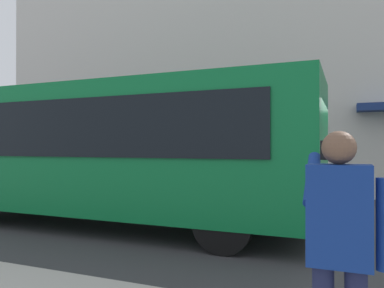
{
  "coord_description": "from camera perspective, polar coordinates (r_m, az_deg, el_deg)",
  "views": [
    {
      "loc": [
        -1.04,
        7.31,
        1.75
      ],
      "look_at": [
        1.87,
        0.29,
        1.8
      ],
      "focal_mm": 35.25,
      "sensor_mm": 36.0,
      "label": 1
    }
  ],
  "objects": [
    {
      "name": "ground_plane",
      "position": [
        7.59,
        14.47,
        -13.67
      ],
      "size": [
        60.0,
        60.0,
        0.0
      ],
      "primitive_type": "plane",
      "color": "#38383A"
    },
    {
      "name": "building_facade_far",
      "position": [
        14.77,
        18.34,
        16.33
      ],
      "size": [
        28.0,
        1.55,
        12.0
      ],
      "color": "beige",
      "rests_on": "ground_plane"
    },
    {
      "name": "red_bus",
      "position": [
        8.49,
        -12.72,
        -0.79
      ],
      "size": [
        9.05,
        2.54,
        3.08
      ],
      "color": "#0F7238",
      "rests_on": "ground_plane"
    },
    {
      "name": "pedestrian_photographer",
      "position": [
        2.72,
        21.46,
        -13.26
      ],
      "size": [
        0.53,
        0.52,
        1.7
      ],
      "color": "#1E2347",
      "rests_on": "sidewalk_curb"
    }
  ]
}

